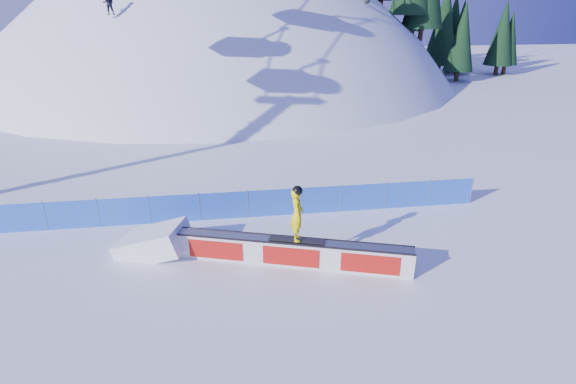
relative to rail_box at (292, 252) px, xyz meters
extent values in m
plane|color=white|center=(-2.25, -0.56, -0.48)|extent=(160.00, 160.00, 0.00)
sphere|color=white|center=(-2.25, 41.44, -18.48)|extent=(64.00, 64.00, 64.00)
cylinder|color=#362215|center=(16.04, 44.26, 8.23)|extent=(0.50, 0.50, 1.40)
cylinder|color=#362215|center=(18.15, 38.77, 6.63)|extent=(0.50, 0.50, 1.40)
cylinder|color=#362215|center=(17.61, 40.80, 7.21)|extent=(0.50, 0.50, 1.40)
cylinder|color=#362215|center=(18.89, 38.17, 5.92)|extent=(0.50, 0.50, 1.40)
cylinder|color=#362215|center=(23.22, 39.55, 1.40)|extent=(0.50, 0.50, 1.40)
cone|color=black|center=(23.22, 39.55, 6.83)|extent=(4.25, 4.25, 9.65)
cylinder|color=#362215|center=(24.87, 43.52, 0.12)|extent=(0.50, 0.50, 1.40)
cone|color=black|center=(24.87, 43.52, 5.47)|extent=(4.19, 4.19, 9.51)
cylinder|color=#362215|center=(25.37, 41.84, 0.12)|extent=(0.50, 0.50, 1.40)
cone|color=black|center=(25.37, 41.84, 5.08)|extent=(3.84, 3.84, 8.72)
cylinder|color=#362215|center=(27.15, 44.21, 0.12)|extent=(0.50, 0.50, 1.40)
cone|color=black|center=(27.15, 44.21, 5.31)|extent=(4.04, 4.04, 9.19)
cylinder|color=#362215|center=(27.82, 38.85, 0.12)|extent=(0.50, 0.50, 1.40)
cone|color=black|center=(27.82, 38.85, 4.53)|extent=(3.35, 3.35, 7.62)
cylinder|color=#362215|center=(29.88, 38.80, 0.12)|extent=(0.50, 0.50, 1.40)
cone|color=black|center=(29.88, 38.80, 5.64)|extent=(4.33, 4.33, 9.85)
cylinder|color=#362215|center=(31.13, 40.19, 0.12)|extent=(0.50, 0.50, 1.40)
cone|color=black|center=(31.13, 40.19, 5.07)|extent=(3.83, 3.83, 8.70)
cylinder|color=#362215|center=(34.36, 41.48, 0.12)|extent=(0.50, 0.50, 1.40)
cone|color=black|center=(34.36, 41.48, 4.82)|extent=(3.61, 3.61, 8.20)
cube|color=blue|center=(-2.25, 3.94, 0.12)|extent=(22.00, 0.03, 1.20)
cylinder|color=#44547B|center=(-9.25, 3.94, 0.17)|extent=(0.05, 0.05, 1.30)
cylinder|color=#44547B|center=(-7.25, 3.94, 0.17)|extent=(0.05, 0.05, 1.30)
cylinder|color=#44547B|center=(-5.25, 3.94, 0.17)|extent=(0.05, 0.05, 1.30)
cylinder|color=#44547B|center=(-3.25, 3.94, 0.17)|extent=(0.05, 0.05, 1.30)
cylinder|color=#44547B|center=(-1.25, 3.94, 0.17)|extent=(0.05, 0.05, 1.30)
cylinder|color=#44547B|center=(0.75, 3.94, 0.17)|extent=(0.05, 0.05, 1.30)
cylinder|color=#44547B|center=(2.75, 3.94, 0.17)|extent=(0.05, 0.05, 1.30)
cylinder|color=#44547B|center=(4.75, 3.94, 0.17)|extent=(0.05, 0.05, 1.30)
cylinder|color=#44547B|center=(6.75, 3.94, 0.17)|extent=(0.05, 0.05, 1.30)
cylinder|color=#44547B|center=(8.75, 3.94, 0.17)|extent=(0.05, 0.05, 1.30)
cube|color=silver|center=(0.00, 0.00, -0.02)|extent=(7.90, 3.04, 0.92)
cube|color=gray|center=(0.00, 0.00, 0.46)|extent=(7.83, 3.04, 0.04)
cube|color=black|center=(-0.08, -0.26, 0.47)|extent=(7.75, 2.58, 0.06)
cube|color=black|center=(0.08, 0.26, 0.47)|extent=(7.75, 2.58, 0.06)
cube|color=red|center=(-0.08, -0.25, -0.02)|extent=(7.36, 2.45, 0.69)
cube|color=red|center=(0.08, 0.25, -0.02)|extent=(7.36, 2.45, 0.69)
cube|color=black|center=(0.16, -0.05, 0.51)|extent=(1.91, 0.92, 0.04)
imported|color=#FFE207|center=(0.16, -0.05, 1.45)|extent=(0.52, 0.72, 1.84)
sphere|color=black|center=(0.16, -0.05, 2.31)|extent=(0.34, 0.34, 0.34)
imported|color=black|center=(-9.86, 23.70, 7.86)|extent=(0.88, 0.73, 1.65)
camera|label=1|loc=(-2.08, -13.20, 7.91)|focal=28.00mm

